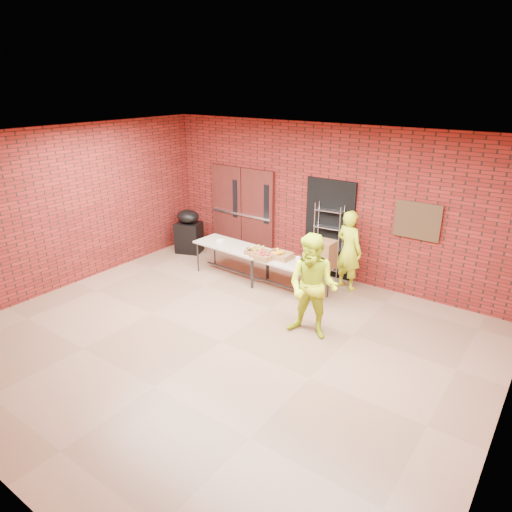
{
  "coord_description": "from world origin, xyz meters",
  "views": [
    {
      "loc": [
        4.22,
        -4.87,
        4.0
      ],
      "look_at": [
        -0.32,
        1.4,
        0.99
      ],
      "focal_mm": 32.0,
      "sensor_mm": 36.0,
      "label": 1
    }
  ],
  "objects_px": {
    "wire_rack": "(328,242)",
    "volunteer_man": "(313,287)",
    "table_right": "(289,264)",
    "volunteer_woman": "(349,250)",
    "covered_grill": "(189,231)",
    "table_left": "(232,248)",
    "coffee_dispenser": "(323,255)"
  },
  "relations": [
    {
      "from": "wire_rack",
      "to": "volunteer_man",
      "type": "relative_size",
      "value": 0.92
    },
    {
      "from": "table_right",
      "to": "volunteer_woman",
      "type": "height_order",
      "value": "volunteer_woman"
    },
    {
      "from": "table_right",
      "to": "volunteer_man",
      "type": "relative_size",
      "value": 0.94
    },
    {
      "from": "wire_rack",
      "to": "volunteer_woman",
      "type": "distance_m",
      "value": 0.62
    },
    {
      "from": "wire_rack",
      "to": "covered_grill",
      "type": "height_order",
      "value": "wire_rack"
    },
    {
      "from": "table_right",
      "to": "covered_grill",
      "type": "bearing_deg",
      "value": 172.93
    },
    {
      "from": "volunteer_man",
      "to": "table_left",
      "type": "bearing_deg",
      "value": 148.62
    },
    {
      "from": "table_right",
      "to": "volunteer_woman",
      "type": "distance_m",
      "value": 1.23
    },
    {
      "from": "wire_rack",
      "to": "covered_grill",
      "type": "relative_size",
      "value": 1.52
    },
    {
      "from": "coffee_dispenser",
      "to": "covered_grill",
      "type": "xyz_separation_m",
      "value": [
        -3.9,
        0.45,
        -0.41
      ]
    },
    {
      "from": "coffee_dispenser",
      "to": "volunteer_man",
      "type": "height_order",
      "value": "volunteer_man"
    },
    {
      "from": "coffee_dispenser",
      "to": "covered_grill",
      "type": "distance_m",
      "value": 3.95
    },
    {
      "from": "wire_rack",
      "to": "table_right",
      "type": "bearing_deg",
      "value": -108.46
    },
    {
      "from": "covered_grill",
      "to": "coffee_dispenser",
      "type": "bearing_deg",
      "value": -27.68
    },
    {
      "from": "covered_grill",
      "to": "volunteer_woman",
      "type": "relative_size",
      "value": 0.65
    },
    {
      "from": "wire_rack",
      "to": "table_left",
      "type": "distance_m",
      "value": 2.03
    },
    {
      "from": "wire_rack",
      "to": "volunteer_man",
      "type": "distance_m",
      "value": 2.45
    },
    {
      "from": "wire_rack",
      "to": "table_left",
      "type": "bearing_deg",
      "value": -153.54
    },
    {
      "from": "wire_rack",
      "to": "coffee_dispenser",
      "type": "xyz_separation_m",
      "value": [
        0.43,
        -1.03,
        0.13
      ]
    },
    {
      "from": "table_right",
      "to": "wire_rack",
      "type": "bearing_deg",
      "value": 79.92
    },
    {
      "from": "wire_rack",
      "to": "volunteer_man",
      "type": "xyz_separation_m",
      "value": [
        0.91,
        -2.27,
        0.07
      ]
    },
    {
      "from": "volunteer_man",
      "to": "wire_rack",
      "type": "bearing_deg",
      "value": 104.86
    },
    {
      "from": "table_left",
      "to": "covered_grill",
      "type": "bearing_deg",
      "value": 166.82
    },
    {
      "from": "table_left",
      "to": "volunteer_man",
      "type": "distance_m",
      "value": 2.88
    },
    {
      "from": "coffee_dispenser",
      "to": "volunteer_man",
      "type": "relative_size",
      "value": 0.31
    },
    {
      "from": "table_right",
      "to": "volunteer_man",
      "type": "distance_m",
      "value": 1.66
    },
    {
      "from": "table_left",
      "to": "volunteer_woman",
      "type": "relative_size",
      "value": 1.05
    },
    {
      "from": "covered_grill",
      "to": "volunteer_man",
      "type": "distance_m",
      "value": 4.71
    },
    {
      "from": "volunteer_woman",
      "to": "volunteer_man",
      "type": "height_order",
      "value": "volunteer_man"
    },
    {
      "from": "wire_rack",
      "to": "table_right",
      "type": "xyz_separation_m",
      "value": [
        -0.25,
        -1.11,
        -0.2
      ]
    },
    {
      "from": "table_left",
      "to": "coffee_dispenser",
      "type": "distance_m",
      "value": 2.16
    },
    {
      "from": "wire_rack",
      "to": "volunteer_woman",
      "type": "bearing_deg",
      "value": -26.71
    }
  ]
}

